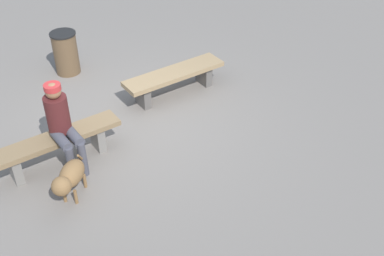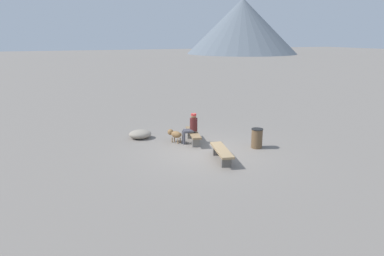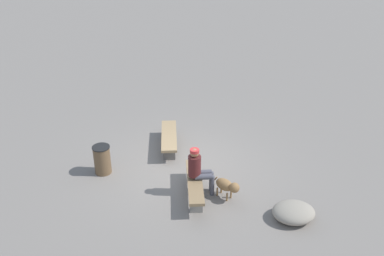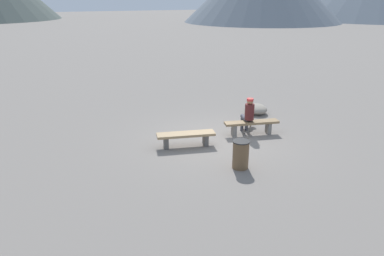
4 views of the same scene
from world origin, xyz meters
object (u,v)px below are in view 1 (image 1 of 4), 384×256
(bench_left, at_px, (174,77))
(dog, at_px, (69,177))
(seated_person, at_px, (61,122))
(trash_bin, at_px, (66,53))
(bench_right, at_px, (56,144))

(bench_left, height_order, dog, dog)
(seated_person, xyz_separation_m, dog, (0.39, 0.62, -0.38))
(bench_left, bearing_deg, seated_person, 17.46)
(bench_left, xyz_separation_m, trash_bin, (0.80, -2.03, 0.07))
(trash_bin, bearing_deg, bench_right, 51.61)
(seated_person, height_order, trash_bin, seated_person)
(bench_left, distance_m, trash_bin, 2.18)
(bench_right, bearing_deg, dog, 79.78)
(bench_left, relative_size, dog, 2.73)
(trash_bin, bearing_deg, seated_person, 54.44)
(bench_left, relative_size, bench_right, 0.99)
(trash_bin, bearing_deg, bench_left, 111.64)
(bench_right, distance_m, trash_bin, 2.70)
(seated_person, bearing_deg, bench_right, -44.93)
(bench_left, distance_m, dog, 2.91)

